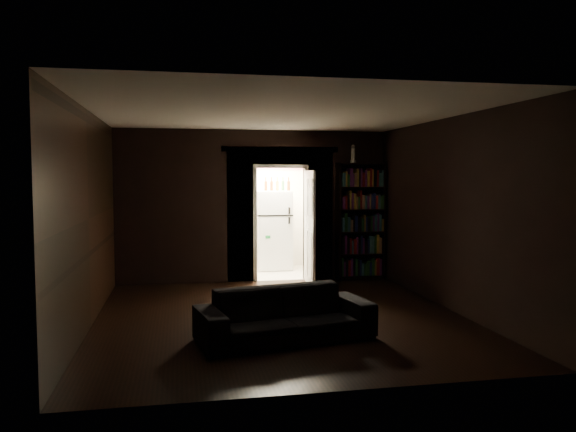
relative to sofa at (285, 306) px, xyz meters
name	(u,v)px	position (x,y,z in m)	size (l,w,h in m)	color
ground	(280,317)	(0.13, 1.05, -0.40)	(5.50, 5.50, 0.00)	black
room_walls	(268,193)	(0.12, 2.13, 1.28)	(5.02, 5.61, 2.84)	black
kitchen_alcove	(271,212)	(0.63, 4.92, 0.81)	(2.20, 1.80, 2.60)	#B4AE9D
sofa	(285,306)	(0.00, 0.00, 0.00)	(2.08, 0.90, 0.80)	black
bookshelf	(360,221)	(2.13, 3.64, 0.70)	(0.90, 0.32, 2.20)	black
refrigerator	(273,230)	(0.69, 5.08, 0.43)	(0.74, 0.68, 1.65)	white
door	(310,227)	(1.08, 3.36, 0.63)	(0.85, 0.05, 2.05)	white
figurine	(353,154)	(1.96, 3.57, 1.97)	(0.11, 0.11, 0.34)	white
bottles	(277,184)	(0.78, 5.02, 1.39)	(0.70, 0.09, 0.29)	black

